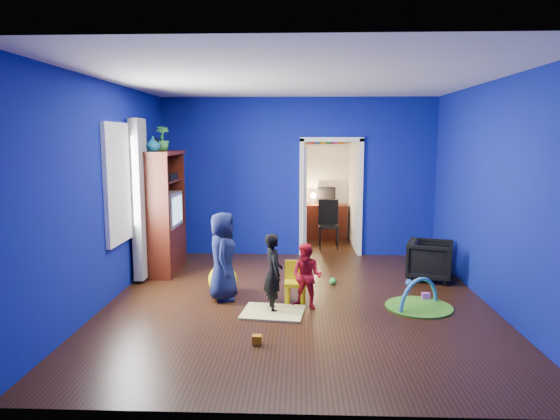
{
  "coord_description": "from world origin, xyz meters",
  "views": [
    {
      "loc": [
        0.02,
        -6.42,
        2.16
      ],
      "look_at": [
        -0.25,
        0.4,
        1.18
      ],
      "focal_mm": 32.0,
      "sensor_mm": 36.0,
      "label": 1
    }
  ],
  "objects_px": {
    "child_black": "(273,273)",
    "kid_chair": "(295,285)",
    "hopper_ball": "(223,279)",
    "tv_armoire": "(161,212)",
    "folding_chair": "(329,225)",
    "crt_tv": "(163,210)",
    "child_navy": "(223,256)",
    "toddler_red": "(307,276)",
    "play_mat": "(419,307)",
    "vase": "(153,144)",
    "study_desk": "(326,221)",
    "armchair": "(430,260)"
  },
  "relations": [
    {
      "from": "child_black",
      "to": "kid_chair",
      "type": "xyz_separation_m",
      "value": [
        0.27,
        0.31,
        -0.25
      ]
    },
    {
      "from": "child_black",
      "to": "hopper_ball",
      "type": "height_order",
      "value": "child_black"
    },
    {
      "from": "tv_armoire",
      "to": "folding_chair",
      "type": "xyz_separation_m",
      "value": [
        2.82,
        1.84,
        -0.52
      ]
    },
    {
      "from": "crt_tv",
      "to": "kid_chair",
      "type": "relative_size",
      "value": 1.4
    },
    {
      "from": "child_navy",
      "to": "crt_tv",
      "type": "relative_size",
      "value": 1.7
    },
    {
      "from": "folding_chair",
      "to": "toddler_red",
      "type": "bearing_deg",
      "value": -97.68
    },
    {
      "from": "toddler_red",
      "to": "folding_chair",
      "type": "bearing_deg",
      "value": 104.51
    },
    {
      "from": "tv_armoire",
      "to": "play_mat",
      "type": "bearing_deg",
      "value": -23.54
    },
    {
      "from": "vase",
      "to": "study_desk",
      "type": "relative_size",
      "value": 0.26
    },
    {
      "from": "vase",
      "to": "crt_tv",
      "type": "xyz_separation_m",
      "value": [
        0.04,
        0.3,
        -1.06
      ]
    },
    {
      "from": "armchair",
      "to": "folding_chair",
      "type": "relative_size",
      "value": 0.73
    },
    {
      "from": "tv_armoire",
      "to": "kid_chair",
      "type": "distance_m",
      "value": 2.76
    },
    {
      "from": "kid_chair",
      "to": "folding_chair",
      "type": "xyz_separation_m",
      "value": [
        0.63,
        3.36,
        0.21
      ]
    },
    {
      "from": "kid_chair",
      "to": "study_desk",
      "type": "xyz_separation_m",
      "value": [
        0.63,
        4.32,
        0.12
      ]
    },
    {
      "from": "study_desk",
      "to": "vase",
      "type": "bearing_deg",
      "value": -132.33
    },
    {
      "from": "vase",
      "to": "folding_chair",
      "type": "xyz_separation_m",
      "value": [
        2.82,
        2.14,
        -1.62
      ]
    },
    {
      "from": "child_navy",
      "to": "armchair",
      "type": "bearing_deg",
      "value": -75.51
    },
    {
      "from": "child_navy",
      "to": "vase",
      "type": "relative_size",
      "value": 5.17
    },
    {
      "from": "armchair",
      "to": "study_desk",
      "type": "distance_m",
      "value": 3.44
    },
    {
      "from": "child_black",
      "to": "child_navy",
      "type": "bearing_deg",
      "value": 43.1
    },
    {
      "from": "vase",
      "to": "kid_chair",
      "type": "xyz_separation_m",
      "value": [
        2.19,
        -1.22,
        -1.83
      ]
    },
    {
      "from": "crt_tv",
      "to": "hopper_ball",
      "type": "height_order",
      "value": "crt_tv"
    },
    {
      "from": "crt_tv",
      "to": "tv_armoire",
      "type": "bearing_deg",
      "value": 180.0
    },
    {
      "from": "armchair",
      "to": "study_desk",
      "type": "relative_size",
      "value": 0.76
    },
    {
      "from": "vase",
      "to": "crt_tv",
      "type": "distance_m",
      "value": 1.1
    },
    {
      "from": "child_navy",
      "to": "crt_tv",
      "type": "distance_m",
      "value": 1.88
    },
    {
      "from": "vase",
      "to": "play_mat",
      "type": "relative_size",
      "value": 0.27
    },
    {
      "from": "child_black",
      "to": "hopper_ball",
      "type": "xyz_separation_m",
      "value": [
        -0.75,
        0.68,
        -0.29
      ]
    },
    {
      "from": "folding_chair",
      "to": "play_mat",
      "type": "bearing_deg",
      "value": -74.55
    },
    {
      "from": "armchair",
      "to": "crt_tv",
      "type": "bearing_deg",
      "value": 103.68
    },
    {
      "from": "child_navy",
      "to": "hopper_ball",
      "type": "bearing_deg",
      "value": 6.27
    },
    {
      "from": "folding_chair",
      "to": "child_navy",
      "type": "bearing_deg",
      "value": -116.3
    },
    {
      "from": "child_black",
      "to": "hopper_ball",
      "type": "distance_m",
      "value": 1.06
    },
    {
      "from": "child_black",
      "to": "vase",
      "type": "bearing_deg",
      "value": 36.18
    },
    {
      "from": "armchair",
      "to": "kid_chair",
      "type": "relative_size",
      "value": 1.33
    },
    {
      "from": "tv_armoire",
      "to": "crt_tv",
      "type": "bearing_deg",
      "value": 0.0
    },
    {
      "from": "kid_chair",
      "to": "study_desk",
      "type": "distance_m",
      "value": 4.37
    },
    {
      "from": "child_navy",
      "to": "vase",
      "type": "distance_m",
      "value": 2.21
    },
    {
      "from": "crt_tv",
      "to": "folding_chair",
      "type": "distance_m",
      "value": 3.38
    },
    {
      "from": "child_navy",
      "to": "play_mat",
      "type": "bearing_deg",
      "value": -100.54
    },
    {
      "from": "folding_chair",
      "to": "vase",
      "type": "bearing_deg",
      "value": -142.85
    },
    {
      "from": "play_mat",
      "to": "toddler_red",
      "type": "bearing_deg",
      "value": -177.09
    },
    {
      "from": "armchair",
      "to": "child_black",
      "type": "bearing_deg",
      "value": 140.96
    },
    {
      "from": "toddler_red",
      "to": "hopper_ball",
      "type": "xyz_separation_m",
      "value": [
        -1.17,
        0.57,
        -0.22
      ]
    },
    {
      "from": "toddler_red",
      "to": "play_mat",
      "type": "height_order",
      "value": "toddler_red"
    },
    {
      "from": "toddler_red",
      "to": "study_desk",
      "type": "xyz_separation_m",
      "value": [
        0.48,
        4.52,
        -0.05
      ]
    },
    {
      "from": "child_black",
      "to": "vase",
      "type": "distance_m",
      "value": 2.92
    },
    {
      "from": "tv_armoire",
      "to": "folding_chair",
      "type": "height_order",
      "value": "tv_armoire"
    },
    {
      "from": "vase",
      "to": "tv_armoire",
      "type": "height_order",
      "value": "vase"
    },
    {
      "from": "child_navy",
      "to": "study_desk",
      "type": "relative_size",
      "value": 1.35
    }
  ]
}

